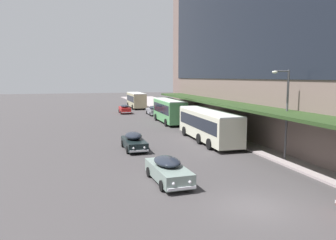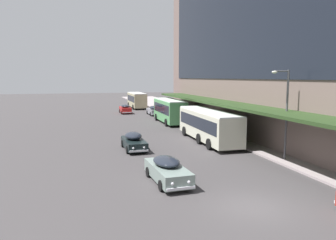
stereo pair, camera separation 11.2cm
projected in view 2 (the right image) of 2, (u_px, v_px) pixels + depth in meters
The scene contains 9 objects.
ground at pixel (253, 207), 16.17m from camera, with size 240.00×240.00×0.00m, color #3F3B3D.
transit_bus_kerbside_front at pixel (208, 124), 32.31m from camera, with size 2.93×11.26×3.10m.
transit_bus_kerbside_rear at pixel (137, 99), 67.20m from camera, with size 2.80×9.10×3.16m.
transit_bus_kerbside_far at pixel (170, 110), 45.37m from camera, with size 2.84×9.27×3.28m.
sedan_lead_near at pixel (125, 109), 57.73m from camera, with size 1.87×4.41×1.57m.
sedan_trailing_mid at pixel (154, 110), 55.28m from camera, with size 1.89×4.98×1.56m.
sedan_oncoming_front at pixel (134, 141), 28.89m from camera, with size 1.82×4.61×1.54m.
sedan_second_mid at pixel (167, 170), 19.95m from camera, with size 2.02×4.85×1.51m.
street_lamp at pixel (285, 108), 24.52m from camera, with size 1.50×0.28×6.77m.
Camera 2 is at (-8.31, -13.72, 6.38)m, focal length 35.00 mm.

